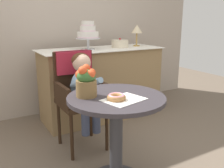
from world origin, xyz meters
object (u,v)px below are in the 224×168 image
at_px(cafe_table, 116,123).
at_px(round_layer_cake, 120,44).
at_px(seated_child, 83,84).
at_px(wicker_chair, 77,84).
at_px(table_lamp, 137,30).
at_px(tiered_cake_stand, 88,33).
at_px(flower_vase, 86,81).
at_px(donut_front, 116,97).

relative_size(cafe_table, round_layer_cake, 3.32).
bearing_deg(cafe_table, seated_child, 90.11).
height_order(wicker_chair, table_lamp, table_lamp).
relative_size(tiered_cake_stand, table_lamp, 1.19).
relative_size(wicker_chair, seated_child, 1.31).
distance_m(cafe_table, flower_vase, 0.39).
height_order(cafe_table, tiered_cake_stand, tiered_cake_stand).
bearing_deg(donut_front, tiered_cake_stand, 72.95).
bearing_deg(donut_front, round_layer_cake, 57.67).
xyz_separation_m(cafe_table, wicker_chair, (-0.00, 0.76, 0.13)).
bearing_deg(flower_vase, donut_front, -51.92).
bearing_deg(cafe_table, round_layer_cake, 57.55).
distance_m(seated_child, flower_vase, 0.56).
bearing_deg(wicker_chair, tiered_cake_stand, 59.84).
bearing_deg(tiered_cake_stand, wicker_chair, -124.71).
bearing_deg(round_layer_cake, tiered_cake_stand, 179.51).
relative_size(donut_front, round_layer_cake, 0.62).
distance_m(wicker_chair, table_lamp, 1.33).
xyz_separation_m(round_layer_cake, table_lamp, (0.28, 0.02, 0.17)).
height_order(wicker_chair, tiered_cake_stand, tiered_cake_stand).
xyz_separation_m(wicker_chair, table_lamp, (1.10, 0.56, 0.48)).
distance_m(cafe_table, seated_child, 0.62).
relative_size(wicker_chair, table_lamp, 3.35).
bearing_deg(seated_child, flower_vase, -110.75).
bearing_deg(donut_front, wicker_chair, 86.80).
bearing_deg(seated_child, donut_front, -93.93).
relative_size(cafe_table, donut_front, 5.37).
bearing_deg(cafe_table, flower_vase, 152.28).
distance_m(wicker_chair, flower_vase, 0.71).
bearing_deg(seated_child, round_layer_cake, 40.14).
bearing_deg(wicker_chair, round_layer_cake, 37.77).
bearing_deg(wicker_chair, cafe_table, -85.36).
bearing_deg(tiered_cake_stand, seated_child, -118.31).
bearing_deg(tiered_cake_stand, flower_vase, -115.27).
distance_m(cafe_table, round_layer_cake, 1.60).
height_order(seated_child, round_layer_cake, round_layer_cake).
height_order(wicker_chair, flower_vase, wicker_chair).
bearing_deg(round_layer_cake, seated_child, -139.86).
xyz_separation_m(donut_front, round_layer_cake, (0.87, 1.38, 0.21)).
height_order(donut_front, tiered_cake_stand, tiered_cake_stand).
height_order(seated_child, flower_vase, seated_child).
xyz_separation_m(cafe_table, flower_vase, (-0.19, 0.10, 0.33)).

